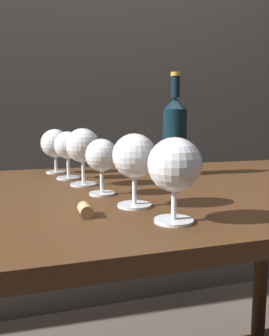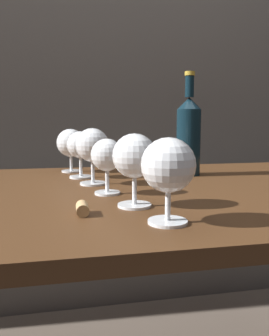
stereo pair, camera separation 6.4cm
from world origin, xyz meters
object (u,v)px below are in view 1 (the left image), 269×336
at_px(wine_glass_chardonnay, 68,147).
at_px(wine_glass_cabernet, 55,144).
at_px(wine_bottle, 175,134).
at_px(wine_glass_merlot, 172,166).
at_px(wine_glass_rose, 102,157).
at_px(wine_glass_pinot, 134,157).
at_px(wine_glass_port, 83,147).
at_px(cork, 85,210).

bearing_deg(wine_glass_chardonnay, wine_glass_cabernet, 101.84).
distance_m(wine_glass_cabernet, wine_bottle, 0.37).
height_order(wine_glass_merlot, wine_glass_cabernet, same).
bearing_deg(wine_glass_rose, wine_glass_chardonnay, 101.62).
xyz_separation_m(wine_glass_rose, wine_bottle, (0.27, 0.22, 0.04)).
xyz_separation_m(wine_glass_chardonnay, wine_glass_cabernet, (-0.03, 0.12, -0.00)).
distance_m(wine_glass_merlot, wine_glass_chardonnay, 0.49).
height_order(wine_glass_pinot, wine_glass_cabernet, wine_glass_pinot).
distance_m(wine_glass_chardonnay, wine_glass_cabernet, 0.12).
xyz_separation_m(wine_glass_port, wine_glass_cabernet, (-0.05, 0.23, -0.01)).
height_order(wine_glass_pinot, wine_glass_chardonnay, wine_glass_pinot).
relative_size(wine_glass_pinot, wine_glass_chardonnay, 1.04).
bearing_deg(wine_glass_pinot, wine_glass_merlot, -77.26).
distance_m(wine_glass_pinot, wine_glass_cabernet, 0.49).
relative_size(wine_glass_rose, wine_glass_port, 0.86).
xyz_separation_m(wine_glass_cabernet, wine_bottle, (0.35, -0.13, 0.03)).
bearing_deg(wine_glass_merlot, wine_glass_cabernet, 103.03).
xyz_separation_m(wine_glass_pinot, wine_bottle, (0.23, 0.35, 0.03)).
bearing_deg(wine_glass_pinot, wine_bottle, 55.81).
bearing_deg(cork, wine_glass_rose, 68.68).
distance_m(wine_glass_pinot, wine_glass_chardonnay, 0.37).
bearing_deg(wine_glass_rose, cork, -111.32).
xyz_separation_m(wine_glass_merlot, wine_glass_chardonnay, (-0.11, 0.47, -0.00)).
bearing_deg(wine_glass_pinot, wine_glass_port, 103.64).
distance_m(wine_glass_pinot, wine_glass_port, 0.25).
distance_m(wine_glass_chardonnay, cork, 0.40).
height_order(wine_glass_merlot, wine_bottle, wine_bottle).
bearing_deg(wine_glass_pinot, cork, -158.64).
height_order(wine_glass_port, cork, wine_glass_port).
xyz_separation_m(wine_glass_pinot, wine_glass_port, (-0.06, 0.25, 0.00)).
height_order(wine_glass_rose, wine_glass_port, wine_glass_port).
distance_m(wine_glass_merlot, wine_bottle, 0.51).
relative_size(wine_glass_pinot, wine_glass_rose, 1.12).
bearing_deg(wine_bottle, wine_glass_merlot, -114.33).
height_order(wine_glass_chardonnay, wine_glass_cabernet, wine_glass_cabernet).
distance_m(wine_bottle, cork, 0.52).
distance_m(wine_glass_merlot, wine_glass_rose, 0.25).
bearing_deg(wine_glass_chardonnay, wine_glass_merlot, -76.67).
height_order(wine_glass_merlot, cork, wine_glass_merlot).
distance_m(wine_glass_rose, wine_glass_port, 0.13).
bearing_deg(wine_glass_port, cork, -98.11).
bearing_deg(wine_glass_rose, wine_glass_merlot, -75.01).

